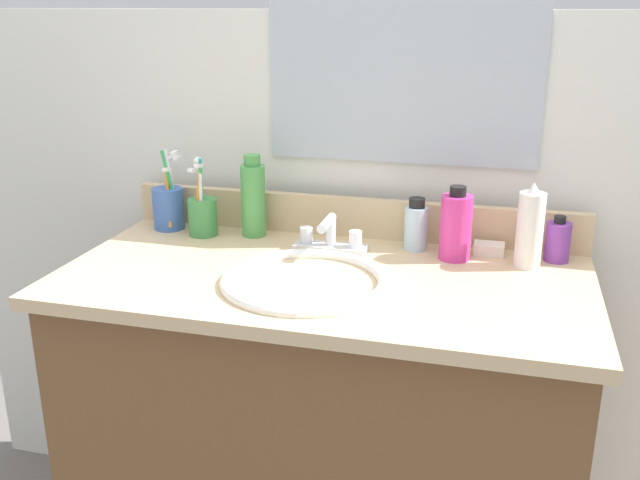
{
  "coord_description": "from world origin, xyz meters",
  "views": [
    {
      "loc": [
        0.33,
        -1.27,
        1.31
      ],
      "look_at": [
        -0.01,
        0.0,
        0.87
      ],
      "focal_mm": 39.71,
      "sensor_mm": 36.0,
      "label": 1
    }
  ],
  "objects_px": {
    "cup_green": "(202,214)",
    "bottle_soap_pink": "(456,226)",
    "bottle_toner_green": "(253,198)",
    "faucet": "(330,239)",
    "bottle_lotion_white": "(530,229)",
    "bottle_cream_purple": "(558,241)",
    "bottle_gel_clear": "(416,226)",
    "cup_blue_plastic": "(169,206)",
    "soap_bar": "(489,249)"
  },
  "relations": [
    {
      "from": "faucet",
      "to": "bottle_soap_pink",
      "type": "relative_size",
      "value": 1.02
    },
    {
      "from": "bottle_lotion_white",
      "to": "cup_green",
      "type": "distance_m",
      "value": 0.72
    },
    {
      "from": "faucet",
      "to": "bottle_lotion_white",
      "type": "distance_m",
      "value": 0.41
    },
    {
      "from": "bottle_soap_pink",
      "to": "soap_bar",
      "type": "xyz_separation_m",
      "value": [
        0.07,
        0.05,
        -0.06
      ]
    },
    {
      "from": "bottle_gel_clear",
      "to": "bottle_toner_green",
      "type": "relative_size",
      "value": 0.61
    },
    {
      "from": "bottle_toner_green",
      "to": "cup_green",
      "type": "relative_size",
      "value": 1.04
    },
    {
      "from": "faucet",
      "to": "cup_green",
      "type": "relative_size",
      "value": 0.88
    },
    {
      "from": "bottle_soap_pink",
      "to": "soap_bar",
      "type": "bearing_deg",
      "value": 34.22
    },
    {
      "from": "bottle_gel_clear",
      "to": "cup_green",
      "type": "bearing_deg",
      "value": -176.82
    },
    {
      "from": "cup_green",
      "to": "bottle_toner_green",
      "type": "bearing_deg",
      "value": 13.73
    },
    {
      "from": "bottle_toner_green",
      "to": "bottle_cream_purple",
      "type": "distance_m",
      "value": 0.67
    },
    {
      "from": "cup_blue_plastic",
      "to": "bottle_cream_purple",
      "type": "bearing_deg",
      "value": 0.22
    },
    {
      "from": "bottle_lotion_white",
      "to": "bottle_toner_green",
      "type": "relative_size",
      "value": 0.93
    },
    {
      "from": "bottle_soap_pink",
      "to": "bottle_toner_green",
      "type": "bearing_deg",
      "value": 174.96
    },
    {
      "from": "bottle_lotion_white",
      "to": "cup_blue_plastic",
      "type": "xyz_separation_m",
      "value": [
        -0.82,
        0.05,
        -0.03
      ]
    },
    {
      "from": "faucet",
      "to": "cup_green",
      "type": "height_order",
      "value": "cup_green"
    },
    {
      "from": "soap_bar",
      "to": "cup_blue_plastic",
      "type": "bearing_deg",
      "value": -179.32
    },
    {
      "from": "faucet",
      "to": "bottle_gel_clear",
      "type": "distance_m",
      "value": 0.19
    },
    {
      "from": "bottle_cream_purple",
      "to": "bottle_toner_green",
      "type": "bearing_deg",
      "value": -179.88
    },
    {
      "from": "bottle_soap_pink",
      "to": "cup_blue_plastic",
      "type": "xyz_separation_m",
      "value": [
        -0.67,
        0.04,
        -0.02
      ]
    },
    {
      "from": "cup_blue_plastic",
      "to": "bottle_toner_green",
      "type": "bearing_deg",
      "value": 0.55
    },
    {
      "from": "bottle_lotion_white",
      "to": "bottle_cream_purple",
      "type": "xyz_separation_m",
      "value": [
        0.06,
        0.05,
        -0.04
      ]
    },
    {
      "from": "bottle_soap_pink",
      "to": "bottle_gel_clear",
      "type": "height_order",
      "value": "bottle_soap_pink"
    },
    {
      "from": "cup_green",
      "to": "soap_bar",
      "type": "height_order",
      "value": "cup_green"
    },
    {
      "from": "cup_blue_plastic",
      "to": "bottle_gel_clear",
      "type": "bearing_deg",
      "value": 0.11
    },
    {
      "from": "bottle_toner_green",
      "to": "cup_blue_plastic",
      "type": "relative_size",
      "value": 0.99
    },
    {
      "from": "cup_green",
      "to": "cup_blue_plastic",
      "type": "relative_size",
      "value": 0.95
    },
    {
      "from": "bottle_gel_clear",
      "to": "cup_blue_plastic",
      "type": "xyz_separation_m",
      "value": [
        -0.59,
        -0.0,
        0.0
      ]
    },
    {
      "from": "bottle_cream_purple",
      "to": "soap_bar",
      "type": "relative_size",
      "value": 1.52
    },
    {
      "from": "bottle_toner_green",
      "to": "bottle_lotion_white",
      "type": "bearing_deg",
      "value": -4.78
    },
    {
      "from": "bottle_lotion_white",
      "to": "soap_bar",
      "type": "xyz_separation_m",
      "value": [
        -0.08,
        0.06,
        -0.07
      ]
    },
    {
      "from": "bottle_cream_purple",
      "to": "bottle_soap_pink",
      "type": "bearing_deg",
      "value": -168.5
    },
    {
      "from": "bottle_lotion_white",
      "to": "bottle_gel_clear",
      "type": "xyz_separation_m",
      "value": [
        -0.23,
        0.05,
        -0.03
      ]
    },
    {
      "from": "bottle_toner_green",
      "to": "cup_blue_plastic",
      "type": "distance_m",
      "value": 0.22
    },
    {
      "from": "cup_blue_plastic",
      "to": "bottle_soap_pink",
      "type": "bearing_deg",
      "value": -3.28
    },
    {
      "from": "cup_green",
      "to": "bottle_cream_purple",
      "type": "bearing_deg",
      "value": 2.16
    },
    {
      "from": "bottle_gel_clear",
      "to": "cup_green",
      "type": "xyz_separation_m",
      "value": [
        -0.49,
        -0.03,
        -0.0
      ]
    },
    {
      "from": "cup_green",
      "to": "bottle_lotion_white",
      "type": "bearing_deg",
      "value": -1.8
    },
    {
      "from": "faucet",
      "to": "bottle_soap_pink",
      "type": "xyz_separation_m",
      "value": [
        0.26,
        0.02,
        0.04
      ]
    },
    {
      "from": "soap_bar",
      "to": "bottle_gel_clear",
      "type": "bearing_deg",
      "value": -177.18
    },
    {
      "from": "bottle_gel_clear",
      "to": "bottle_toner_green",
      "type": "bearing_deg",
      "value": 179.85
    },
    {
      "from": "bottle_soap_pink",
      "to": "cup_blue_plastic",
      "type": "relative_size",
      "value": 0.82
    },
    {
      "from": "bottle_lotion_white",
      "to": "soap_bar",
      "type": "height_order",
      "value": "bottle_lotion_white"
    },
    {
      "from": "cup_blue_plastic",
      "to": "soap_bar",
      "type": "bearing_deg",
      "value": 0.68
    },
    {
      "from": "bottle_cream_purple",
      "to": "cup_green",
      "type": "relative_size",
      "value": 0.53
    },
    {
      "from": "bottle_lotion_white",
      "to": "bottle_soap_pink",
      "type": "xyz_separation_m",
      "value": [
        -0.15,
        0.01,
        -0.01
      ]
    },
    {
      "from": "bottle_cream_purple",
      "to": "soap_bar",
      "type": "xyz_separation_m",
      "value": [
        -0.14,
        0.01,
        -0.03
      ]
    },
    {
      "from": "bottle_toner_green",
      "to": "faucet",
      "type": "bearing_deg",
      "value": -17.37
    },
    {
      "from": "bottle_lotion_white",
      "to": "cup_green",
      "type": "relative_size",
      "value": 0.96
    },
    {
      "from": "cup_green",
      "to": "bottle_soap_pink",
      "type": "bearing_deg",
      "value": -1.25
    }
  ]
}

